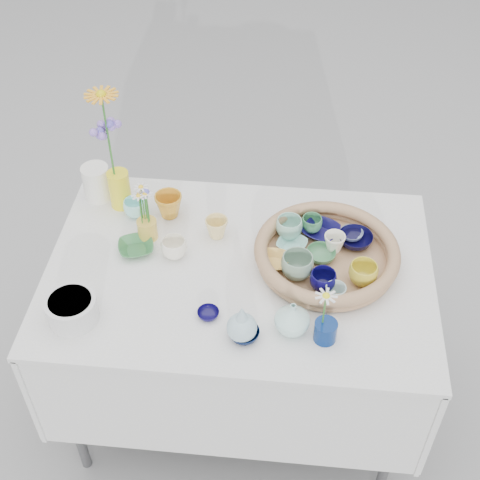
# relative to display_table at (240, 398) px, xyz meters

# --- Properties ---
(ground) EXTENTS (80.00, 80.00, 0.00)m
(ground) POSITION_rel_display_table_xyz_m (0.00, 0.00, 0.00)
(ground) COLOR gray
(display_table) EXTENTS (1.26, 0.86, 0.77)m
(display_table) POSITION_rel_display_table_xyz_m (0.00, 0.00, 0.00)
(display_table) COLOR white
(display_table) RESTS_ON ground
(wicker_tray) EXTENTS (0.47, 0.47, 0.08)m
(wicker_tray) POSITION_rel_display_table_xyz_m (0.28, 0.05, 0.80)
(wicker_tray) COLOR brown
(wicker_tray) RESTS_ON display_table
(tray_ceramic_0) EXTENTS (0.16, 0.16, 0.03)m
(tray_ceramic_0) POSITION_rel_display_table_xyz_m (0.26, 0.17, 0.80)
(tray_ceramic_0) COLOR #100D44
(tray_ceramic_0) RESTS_ON wicker_tray
(tray_ceramic_1) EXTENTS (0.14, 0.14, 0.04)m
(tray_ceramic_1) POSITION_rel_display_table_xyz_m (0.38, 0.13, 0.80)
(tray_ceramic_1) COLOR black
(tray_ceramic_1) RESTS_ON wicker_tray
(tray_ceramic_2) EXTENTS (0.12, 0.12, 0.07)m
(tray_ceramic_2) POSITION_rel_display_table_xyz_m (0.39, -0.04, 0.82)
(tray_ceramic_2) COLOR gold
(tray_ceramic_2) RESTS_ON wicker_tray
(tray_ceramic_3) EXTENTS (0.12, 0.12, 0.03)m
(tray_ceramic_3) POSITION_rel_display_table_xyz_m (0.26, 0.05, 0.80)
(tray_ceramic_3) COLOR #498858
(tray_ceramic_3) RESTS_ON wicker_tray
(tray_ceramic_4) EXTENTS (0.11, 0.11, 0.08)m
(tray_ceramic_4) POSITION_rel_display_table_xyz_m (0.19, -0.03, 0.82)
(tray_ceramic_4) COLOR gray
(tray_ceramic_4) RESTS_ON wicker_tray
(tray_ceramic_5) EXTENTS (0.13, 0.13, 0.02)m
(tray_ceramic_5) POSITION_rel_display_table_xyz_m (0.17, 0.09, 0.79)
(tray_ceramic_5) COLOR #92D3C7
(tray_ceramic_5) RESTS_ON wicker_tray
(tray_ceramic_6) EXTENTS (0.12, 0.12, 0.07)m
(tray_ceramic_6) POSITION_rel_display_table_xyz_m (0.15, 0.15, 0.82)
(tray_ceramic_6) COLOR #8FC9B5
(tray_ceramic_6) RESTS_ON wicker_tray
(tray_ceramic_7) EXTENTS (0.09, 0.09, 0.07)m
(tray_ceramic_7) POSITION_rel_display_table_xyz_m (0.30, 0.09, 0.82)
(tray_ceramic_7) COLOR white
(tray_ceramic_7) RESTS_ON wicker_tray
(tray_ceramic_8) EXTENTS (0.08, 0.08, 0.02)m
(tray_ceramic_8) POSITION_rel_display_table_xyz_m (0.36, 0.16, 0.80)
(tray_ceramic_8) COLOR #8DA4CC
(tray_ceramic_8) RESTS_ON wicker_tray
(tray_ceramic_9) EXTENTS (0.10, 0.10, 0.07)m
(tray_ceramic_9) POSITION_rel_display_table_xyz_m (0.27, -0.08, 0.82)
(tray_ceramic_9) COLOR #0A0643
(tray_ceramic_9) RESTS_ON wicker_tray
(tray_ceramic_10) EXTENTS (0.10, 0.10, 0.03)m
(tray_ceramic_10) POSITION_rel_display_table_xyz_m (0.11, 0.01, 0.80)
(tray_ceramic_10) COLOR #E2B051
(tray_ceramic_10) RESTS_ON wicker_tray
(tray_ceramic_11) EXTENTS (0.09, 0.09, 0.06)m
(tray_ceramic_11) POSITION_rel_display_table_xyz_m (0.31, -0.13, 0.81)
(tray_ceramic_11) COLOR #9CBAB2
(tray_ceramic_11) RESTS_ON wicker_tray
(tray_ceramic_12) EXTENTS (0.09, 0.09, 0.06)m
(tray_ceramic_12) POSITION_rel_display_table_xyz_m (0.23, 0.18, 0.81)
(tray_ceramic_12) COLOR #448E5A
(tray_ceramic_12) RESTS_ON wicker_tray
(loose_ceramic_0) EXTENTS (0.11, 0.11, 0.09)m
(loose_ceramic_0) POSITION_rel_display_table_xyz_m (-0.27, 0.23, 0.81)
(loose_ceramic_0) COLOR gold
(loose_ceramic_0) RESTS_ON display_table
(loose_ceramic_1) EXTENTS (0.10, 0.10, 0.07)m
(loose_ceramic_1) POSITION_rel_display_table_xyz_m (-0.09, 0.14, 0.80)
(loose_ceramic_1) COLOR #F0D481
(loose_ceramic_1) RESTS_ON display_table
(loose_ceramic_2) EXTENTS (0.15, 0.15, 0.03)m
(loose_ceramic_2) POSITION_rel_display_table_xyz_m (-0.35, 0.04, 0.78)
(loose_ceramic_2) COLOR #34733F
(loose_ceramic_2) RESTS_ON display_table
(loose_ceramic_3) EXTENTS (0.10, 0.10, 0.07)m
(loose_ceramic_3) POSITION_rel_display_table_xyz_m (-0.22, 0.03, 0.80)
(loose_ceramic_3) COLOR white
(loose_ceramic_3) RESTS_ON display_table
(loose_ceramic_4) EXTENTS (0.08, 0.08, 0.02)m
(loose_ceramic_4) POSITION_rel_display_table_xyz_m (-0.07, -0.21, 0.78)
(loose_ceramic_4) COLOR #0B063B
(loose_ceramic_4) RESTS_ON display_table
(loose_ceramic_5) EXTENTS (0.10, 0.10, 0.06)m
(loose_ceramic_5) POSITION_rel_display_table_xyz_m (-0.39, 0.22, 0.80)
(loose_ceramic_5) COLOR #96EAE5
(loose_ceramic_5) RESTS_ON display_table
(loose_ceramic_6) EXTENTS (0.12, 0.12, 0.03)m
(loose_ceramic_6) POSITION_rel_display_table_xyz_m (0.04, -0.28, 0.78)
(loose_ceramic_6) COLOR black
(loose_ceramic_6) RESTS_ON display_table
(fluted_bowl) EXTENTS (0.17, 0.17, 0.08)m
(fluted_bowl) POSITION_rel_display_table_xyz_m (-0.48, -0.26, 0.81)
(fluted_bowl) COLOR silver
(fluted_bowl) RESTS_ON display_table
(bud_vase_paleblue) EXTENTS (0.11, 0.11, 0.14)m
(bud_vase_paleblue) POSITION_rel_display_table_xyz_m (0.04, -0.28, 0.83)
(bud_vase_paleblue) COLOR #A2C5D1
(bud_vase_paleblue) RESTS_ON display_table
(bud_vase_seafoam) EXTENTS (0.11, 0.11, 0.11)m
(bud_vase_seafoam) POSITION_rel_display_table_xyz_m (0.18, -0.24, 0.82)
(bud_vase_seafoam) COLOR silver
(bud_vase_seafoam) RESTS_ON display_table
(bud_vase_cobalt) EXTENTS (0.07, 0.07, 0.07)m
(bud_vase_cobalt) POSITION_rel_display_table_xyz_m (0.28, -0.26, 0.80)
(bud_vase_cobalt) COLOR navy
(bud_vase_cobalt) RESTS_ON display_table
(single_daisy) EXTENTS (0.09, 0.09, 0.13)m
(single_daisy) POSITION_rel_display_table_xyz_m (0.27, -0.26, 0.89)
(single_daisy) COLOR silver
(single_daisy) RESTS_ON bud_vase_cobalt
(tall_vase_yellow) EXTENTS (0.10, 0.10, 0.14)m
(tall_vase_yellow) POSITION_rel_display_table_xyz_m (-0.45, 0.27, 0.84)
(tall_vase_yellow) COLOR yellow
(tall_vase_yellow) RESTS_ON display_table
(gerbera) EXTENTS (0.13, 0.13, 0.33)m
(gerbera) POSITION_rel_display_table_xyz_m (-0.46, 0.27, 1.06)
(gerbera) COLOR orange
(gerbera) RESTS_ON tall_vase_yellow
(hydrangea) EXTENTS (0.09, 0.09, 0.25)m
(hydrangea) POSITION_rel_display_table_xyz_m (-0.46, 0.26, 1.00)
(hydrangea) COLOR #6254CC
(hydrangea) RESTS_ON tall_vase_yellow
(white_pitcher) EXTENTS (0.14, 0.10, 0.13)m
(white_pitcher) POSITION_rel_display_table_xyz_m (-0.55, 0.31, 0.83)
(white_pitcher) COLOR white
(white_pitcher) RESTS_ON display_table
(daisy_cup) EXTENTS (0.07, 0.07, 0.07)m
(daisy_cup) POSITION_rel_display_table_xyz_m (-0.32, 0.11, 0.80)
(daisy_cup) COLOR gold
(daisy_cup) RESTS_ON display_table
(daisy_posy) EXTENTS (0.11, 0.11, 0.15)m
(daisy_posy) POSITION_rel_display_table_xyz_m (-0.32, 0.11, 0.91)
(daisy_posy) COLOR white
(daisy_posy) RESTS_ON daisy_cup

